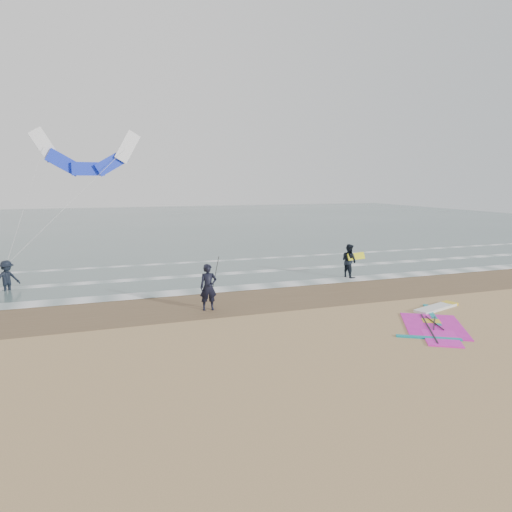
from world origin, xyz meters
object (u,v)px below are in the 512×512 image
object	(u,v)px
windsurf_rig	(436,321)
person_standing	(208,287)
person_wading	(7,272)
person_walking	(349,261)
surf_kite	(87,157)

from	to	relation	value
windsurf_rig	person_standing	xyz separation A→B (m)	(-8.09, 4.51, 0.97)
person_wading	person_walking	bearing A→B (deg)	-46.42
windsurf_rig	person_walking	bearing A→B (deg)	82.90
surf_kite	person_walking	bearing A→B (deg)	-24.56
person_walking	person_wading	size ratio (longest dim) A/B	1.02
windsurf_rig	person_wading	distance (m)	20.26
windsurf_rig	person_standing	size ratio (longest dim) A/B	2.59
person_walking	surf_kite	xyz separation A→B (m)	(-13.84, 6.32, 5.86)
person_standing	person_wading	size ratio (longest dim) A/B	1.05
windsurf_rig	person_wading	bearing A→B (deg)	146.38
person_wading	surf_kite	distance (m)	7.99
windsurf_rig	surf_kite	bearing A→B (deg)	130.87
person_wading	windsurf_rig	bearing A→B (deg)	-71.30
person_standing	person_wading	xyz separation A→B (m)	(-8.77, 6.69, -0.05)
windsurf_rig	person_walking	world-z (taller)	person_walking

